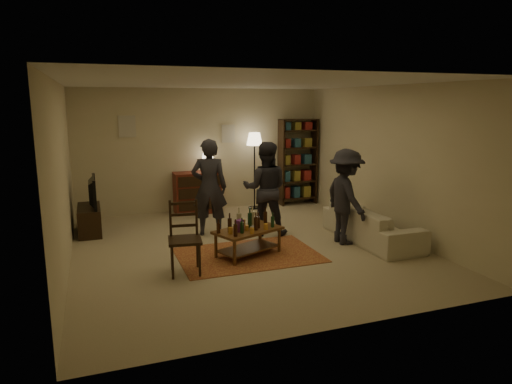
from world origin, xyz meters
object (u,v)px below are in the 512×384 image
dresser (198,191)px  floor_lamp (254,144)px  coffee_table (248,232)px  person_left (209,187)px  dining_chair (184,234)px  sofa (372,224)px  person_right (265,189)px  tv_stand (89,213)px  bookshelf (298,161)px  person_by_sofa (346,197)px

dresser → floor_lamp: floor_lamp is taller
coffee_table → person_left: size_ratio=0.68×
dining_chair → sofa: bearing=14.1°
sofa → person_right: 1.98m
sofa → person_right: person_right is taller
tv_stand → sofa: 5.14m
bookshelf → floor_lamp: (-1.13, -0.13, 0.44)m
tv_stand → person_by_sofa: 4.68m
coffee_table → dining_chair: 1.15m
dining_chair → dresser: bearing=82.2°
sofa → person_by_sofa: bearing=83.1°
sofa → person_right: (-1.60, 1.03, 0.55)m
bookshelf → person_by_sofa: bearing=-99.9°
sofa → person_by_sofa: size_ratio=1.28×
floor_lamp → coffee_table: bearing=-111.6°
tv_stand → sofa: (4.64, -2.20, -0.08)m
coffee_table → person_by_sofa: size_ratio=0.73×
dining_chair → person_right: 2.27m
tv_stand → floor_lamp: floor_lamp is taller
dining_chair → floor_lamp: (2.28, 3.42, 0.91)m
person_left → person_right: size_ratio=1.03×
tv_stand → floor_lamp: size_ratio=0.61×
dining_chair → floor_lamp: 4.21m
tv_stand → dresser: size_ratio=0.78×
dining_chair → tv_stand: 2.87m
bookshelf → floor_lamp: 1.22m
dresser → person_by_sofa: size_ratio=0.83×
sofa → dining_chair: bearing=96.2°
person_left → sofa: bearing=168.1°
coffee_table → bookshelf: (2.34, 3.18, 0.64)m
tv_stand → floor_lamp: (3.56, 0.85, 1.09)m
person_right → person_by_sofa: size_ratio=1.05×
coffee_table → tv_stand: bearing=137.0°
dresser → person_by_sofa: 3.61m
dining_chair → person_left: bearing=72.9°
floor_lamp → tv_stand: bearing=-166.6°
dresser → person_left: 1.82m
person_by_sofa → bookshelf: bearing=-9.2°
sofa → coffee_table: bearing=89.9°
coffee_table → floor_lamp: size_ratio=0.69×
sofa → dresser: bearing=37.5°
dining_chair → bookshelf: (3.41, 3.55, 0.47)m
floor_lamp → person_left: 2.33m
tv_stand → person_left: (2.08, -0.85, 0.50)m
dining_chair → tv_stand: size_ratio=1.00×
dining_chair → sofa: size_ratio=0.51×
bookshelf → person_left: 3.20m
person_right → person_by_sofa: bearing=162.2°
dining_chair → person_left: person_left is taller
floor_lamp → person_left: bearing=-131.0°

